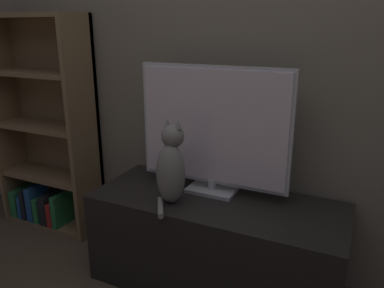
# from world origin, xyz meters

# --- Properties ---
(wall_back) EXTENTS (4.80, 0.05, 2.60)m
(wall_back) POSITION_xyz_m (0.00, 1.22, 1.30)
(wall_back) COLOR #756B5B
(wall_back) RESTS_ON ground_plane
(tv_stand) EXTENTS (1.32, 0.53, 0.51)m
(tv_stand) POSITION_xyz_m (0.00, 0.91, 0.26)
(tv_stand) COLOR black
(tv_stand) RESTS_ON ground_plane
(tv) EXTENTS (0.83, 0.16, 0.68)m
(tv) POSITION_xyz_m (-0.06, 1.00, 0.87)
(tv) COLOR #B7B7BC
(tv) RESTS_ON tv_stand
(cat) EXTENTS (0.16, 0.27, 0.44)m
(cat) POSITION_xyz_m (-0.20, 0.80, 0.70)
(cat) COLOR gray
(cat) RESTS_ON tv_stand
(bookshelf) EXTENTS (0.73, 0.28, 1.46)m
(bookshelf) POSITION_xyz_m (-1.34, 1.09, 0.64)
(bookshelf) COLOR brown
(bookshelf) RESTS_ON ground_plane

